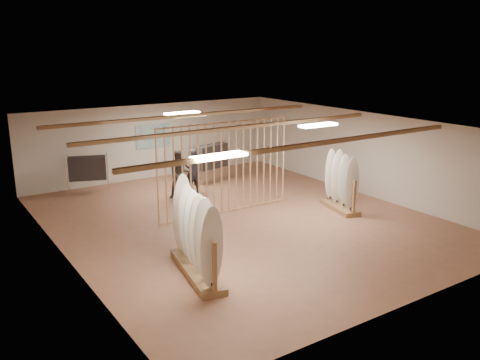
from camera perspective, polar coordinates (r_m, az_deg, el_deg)
floor at (r=14.88m, az=0.00°, el=-4.47°), size 12.00×12.00×0.00m
ceiling at (r=14.20m, az=0.00°, el=6.25°), size 12.00×12.00×0.00m
wall_back at (r=19.65m, az=-9.73°, el=4.32°), size 12.00×0.00×12.00m
wall_front at (r=10.25m, az=18.96°, el=-6.13°), size 12.00×0.00×12.00m
wall_left at (r=12.53m, az=-19.44°, el=-2.37°), size 0.00×12.00×12.00m
wall_right at (r=17.67m, az=13.67°, el=2.93°), size 0.00×12.00×12.00m
ceiling_slats at (r=14.21m, az=0.00°, el=5.93°), size 9.50×6.12×0.10m
light_panels at (r=14.21m, az=0.00°, el=6.01°), size 1.20×0.35×0.06m
bamboo_partition at (r=15.13m, az=-1.67°, el=1.38°), size 4.45×0.05×2.78m
poster at (r=19.60m, az=-9.74°, el=4.89°), size 1.40×0.03×0.90m
rack_left at (r=11.28m, az=-4.92°, el=-7.31°), size 1.01×2.54×2.00m
rack_right at (r=15.89m, az=11.23°, el=-1.10°), size 0.87×1.69×1.88m
clothing_rack_a at (r=17.88m, az=-16.76°, el=1.25°), size 1.25×0.74×1.40m
clothing_rack_b at (r=18.62m, az=-3.16°, el=2.67°), size 1.39×0.68×1.53m
shopper_a at (r=17.32m, az=-5.35°, el=1.29°), size 0.68×0.49×1.76m
shopper_b at (r=16.86m, az=-6.73°, el=1.01°), size 1.03×0.90×1.83m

